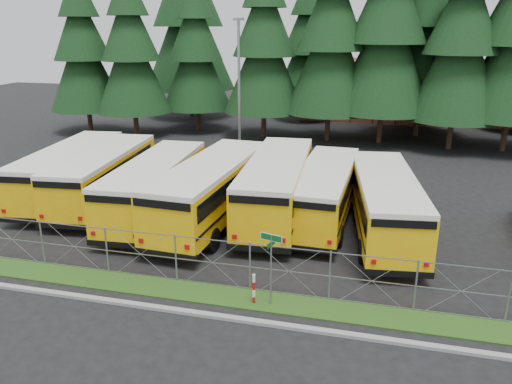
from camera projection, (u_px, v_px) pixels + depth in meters
ground at (281, 281)px, 19.81m from camera, size 120.00×120.00×0.00m
curb at (263, 323)px, 16.94m from camera, size 50.00×0.25×0.12m
grass_verge at (272, 302)px, 18.24m from camera, size 50.00×1.40×0.06m
chainlink_fence at (276, 270)px, 18.57m from camera, size 44.00×0.10×2.00m
brick_building at (408, 90)px, 54.26m from camera, size 22.00×10.00×6.00m
bus_0 at (73, 172)px, 29.10m from camera, size 4.02×11.76×3.02m
bus_1 at (107, 176)px, 28.38m from camera, size 3.82×11.64×3.00m
bus_2 at (158, 187)px, 26.39m from camera, size 3.45×11.67×3.02m
bus_3 at (215, 191)px, 25.50m from camera, size 3.62×12.45×3.22m
bus_4 at (278, 187)px, 26.16m from camera, size 3.64×12.36×3.20m
bus_5 at (325, 193)px, 25.71m from camera, size 2.96×11.11×2.89m
bus_6 at (384, 204)px, 23.87m from camera, size 4.14×11.74×3.01m
street_sign at (271, 254)px, 17.46m from camera, size 0.81×0.54×2.81m
striped_bollard at (254, 289)px, 18.00m from camera, size 0.11×0.11×1.20m
light_standard at (239, 87)px, 35.43m from camera, size 0.70×0.35×10.14m
conifer_0 at (83, 52)px, 45.24m from camera, size 6.65×6.65×14.71m
conifer_1 at (131, 52)px, 43.72m from camera, size 6.70×6.70×14.83m
conifer_2 at (196, 53)px, 46.05m from camera, size 6.55×6.55×14.49m
conifer_3 at (264, 47)px, 42.96m from camera, size 7.10×7.10×15.71m
conifer_4 at (331, 41)px, 41.43m from camera, size 7.64×7.64×16.89m
conifer_5 at (387, 32)px, 40.33m from camera, size 8.24×8.24×18.22m
conifer_6 at (461, 43)px, 38.41m from camera, size 7.52×7.52×16.63m
conifer_10 at (188, 16)px, 52.07m from camera, size 9.52×9.52×21.05m
conifer_11 at (308, 47)px, 51.33m from camera, size 6.82×6.82×15.09m
conifer_12 at (428, 14)px, 42.62m from camera, size 9.53×9.53×21.08m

